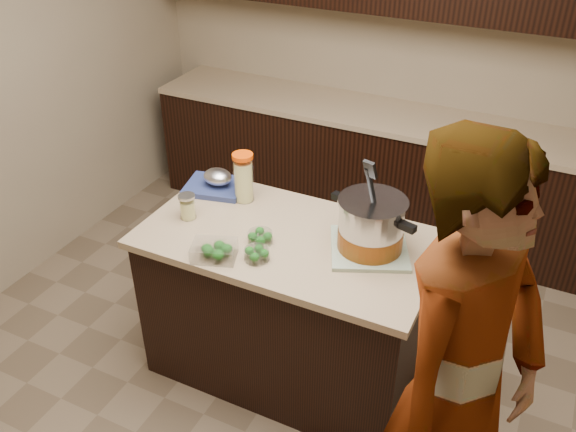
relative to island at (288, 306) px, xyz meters
name	(u,v)px	position (x,y,z in m)	size (l,w,h in m)	color
ground_plane	(288,366)	(0.00, 0.00, -0.45)	(4.00, 4.00, 0.00)	brown
room_shell	(288,77)	(0.00, 0.00, 1.26)	(4.04, 4.04, 2.72)	tan
back_cabinets	(396,107)	(0.00, 1.74, 0.49)	(3.60, 0.63, 2.33)	black
island	(288,306)	(0.00, 0.00, 0.00)	(1.46, 0.81, 0.90)	black
dish_towel	(369,248)	(0.40, 0.07, 0.46)	(0.36, 0.36, 0.02)	#547A52
stock_pot	(371,228)	(0.40, 0.07, 0.58)	(0.45, 0.40, 0.46)	#B7B7BC
lemonade_pitcher	(244,179)	(-0.37, 0.22, 0.57)	(0.11, 0.11, 0.27)	#D4D081
mason_jar	(188,207)	(-0.54, -0.07, 0.51)	(0.10, 0.10, 0.14)	#D4D081
broccoli_tub_left	(260,238)	(-0.10, -0.11, 0.47)	(0.15, 0.15, 0.06)	silver
broccoli_tub_right	(257,255)	(-0.05, -0.23, 0.47)	(0.13, 0.13, 0.06)	silver
broccoli_tub_rect	(214,251)	(-0.24, -0.31, 0.48)	(0.24, 0.21, 0.07)	silver
blue_tray	(216,183)	(-0.56, 0.24, 0.49)	(0.36, 0.32, 0.12)	navy
person	(458,391)	(0.98, -0.68, 0.52)	(0.71, 0.47, 1.94)	gray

